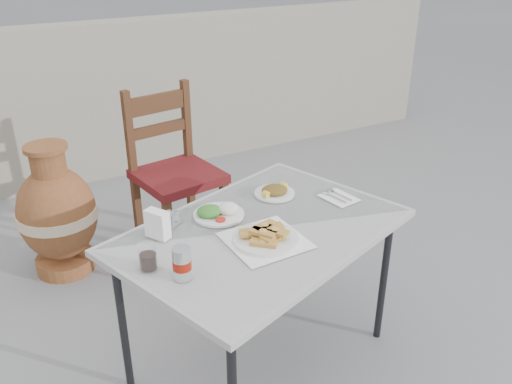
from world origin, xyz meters
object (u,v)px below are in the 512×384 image
soda_can (182,263)px  condiment_caddy (171,219)px  cola_glass (148,258)px  salad_rice_plate (218,212)px  chair (174,171)px  salad_chopped_plate (275,191)px  pide_plate (265,235)px  napkin_holder (158,224)px  terracotta_urn (57,214)px  cafe_table (261,238)px

soda_can → condiment_caddy: (0.10, 0.39, -0.04)m
cola_glass → salad_rice_plate: bearing=31.0°
chair → condiment_caddy: bearing=-120.4°
salad_chopped_plate → cola_glass: (-0.71, -0.30, 0.03)m
chair → salad_rice_plate: bearing=-108.2°
pide_plate → salad_rice_plate: 0.28m
salad_chopped_plate → napkin_holder: (-0.60, -0.11, 0.04)m
pide_plate → terracotta_urn: size_ratio=0.39×
soda_can → chair: 1.39m
soda_can → cola_glass: size_ratio=1.25×
cola_glass → pide_plate: bearing=-4.8°
cafe_table → salad_rice_plate: salad_rice_plate is taller
pide_plate → soda_can: size_ratio=2.51×
salad_chopped_plate → soda_can: 0.75m
condiment_caddy → terracotta_urn: size_ratio=0.14×
cafe_table → terracotta_urn: terracotta_urn is taller
condiment_caddy → soda_can: bearing=-104.9°
pide_plate → cola_glass: size_ratio=3.13×
cafe_table → condiment_caddy: size_ratio=12.83×
pide_plate → cola_glass: cola_glass is taller
soda_can → condiment_caddy: 0.40m
cola_glass → terracotta_urn: 1.34m
napkin_holder → condiment_caddy: napkin_holder is taller
terracotta_urn → cola_glass: bearing=-83.8°
terracotta_urn → salad_rice_plate: bearing=-63.1°
salad_rice_plate → salad_chopped_plate: (0.32, 0.06, -0.00)m
cafe_table → salad_chopped_plate: bearing=49.6°
salad_chopped_plate → pide_plate: bearing=-125.7°
salad_rice_plate → condiment_caddy: (-0.20, 0.04, 0.00)m
cola_glass → terracotta_urn: (-0.14, 1.28, -0.39)m
cola_glass → chair: chair is taller
napkin_holder → chair: chair is taller
soda_can → cola_glass: soda_can is taller
cafe_table → salad_chopped_plate: (0.21, 0.24, 0.07)m
cola_glass → condiment_caddy: (0.19, 0.27, -0.02)m
napkin_holder → cafe_table: bearing=-48.4°
pide_plate → salad_chopped_plate: 0.42m
napkin_holder → terracotta_urn: napkin_holder is taller
salad_rice_plate → chair: 0.98m
salad_rice_plate → soda_can: 0.47m
soda_can → terracotta_urn: 1.47m
salad_chopped_plate → terracotta_urn: terracotta_urn is taller
salad_chopped_plate → condiment_caddy: condiment_caddy is taller
salad_rice_plate → cafe_table: bearing=-57.6°
pide_plate → condiment_caddy: same height
salad_rice_plate → soda_can: size_ratio=1.81×
condiment_caddy → chair: (0.35, 0.91, -0.21)m
salad_rice_plate → napkin_holder: napkin_holder is taller
napkin_holder → chair: bearing=36.7°
pide_plate → chair: (0.07, 1.22, -0.21)m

